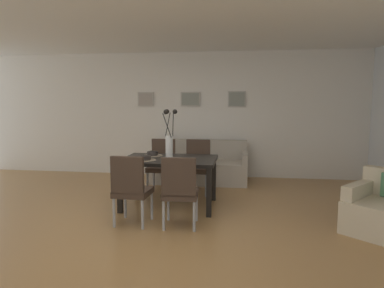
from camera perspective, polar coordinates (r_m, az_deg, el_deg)
name	(u,v)px	position (r m, az deg, el deg)	size (l,w,h in m)	color
ground_plane	(153,229)	(4.56, -6.36, -13.57)	(9.00, 9.00, 0.00)	#A87A47
back_wall_panel	(190,115)	(7.46, -0.26, 4.78)	(9.00, 0.10, 2.60)	white
ceiling_panel	(158,19)	(4.77, -5.55, 19.60)	(9.00, 7.20, 0.08)	white
dining_table	(169,164)	(5.30, -3.71, -3.28)	(1.40, 0.94, 0.74)	black
dining_chair_near_left	(131,187)	(4.57, -9.93, -6.86)	(0.46, 0.46, 0.92)	#3D2D23
dining_chair_near_right	(162,163)	(6.23, -4.90, -3.03)	(0.45, 0.45, 0.92)	#3D2D23
dining_chair_far_left	(180,188)	(4.42, -2.00, -7.25)	(0.46, 0.46, 0.92)	#3D2D23
dining_chair_far_right	(197,163)	(6.12, 0.87, -3.18)	(0.45, 0.45, 0.92)	#3D2D23
centerpiece_vase	(169,140)	(5.24, -3.73, 0.71)	(0.21, 0.23, 0.73)	white
placemat_near_left	(145,160)	(5.15, -7.64, -2.60)	(0.32, 0.32, 0.01)	#7F705B
bowl_near_left	(145,157)	(5.14, -7.65, -2.19)	(0.17, 0.17, 0.07)	#2D2826
placemat_near_right	(152,155)	(5.56, -6.46, -1.87)	(0.32, 0.32, 0.01)	#7F705B
bowl_near_right	(152,153)	(5.55, -6.46, -1.49)	(0.17, 0.17, 0.07)	#2D2826
sofa	(199,167)	(7.00, 1.14, -3.80)	(1.90, 0.84, 0.80)	#B2A899
framed_picture_left	(146,99)	(7.58, -7.54, 7.25)	(0.35, 0.03, 0.30)	#B2ADA3
framed_picture_center	(190,99)	(7.38, -0.25, 7.32)	(0.42, 0.03, 0.30)	#B2ADA3
framed_picture_right	(237,99)	(7.31, 7.32, 7.26)	(0.37, 0.03, 0.33)	#B2ADA3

